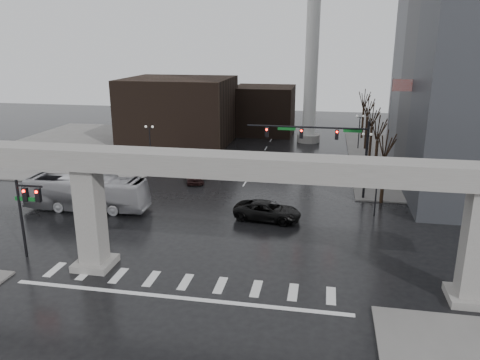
{
  "coord_description": "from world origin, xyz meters",
  "views": [
    {
      "loc": [
        8.75,
        -27.88,
        15.55
      ],
      "look_at": [
        1.98,
        8.33,
        4.5
      ],
      "focal_mm": 35.0,
      "sensor_mm": 36.0,
      "label": 1
    }
  ],
  "objects_px": {
    "pickup_truck": "(267,211)",
    "city_bus": "(86,193)",
    "far_car": "(196,174)",
    "signal_mast_arm": "(328,141)"
  },
  "relations": [
    {
      "from": "city_bus",
      "to": "far_car",
      "type": "bearing_deg",
      "value": -36.36
    },
    {
      "from": "signal_mast_arm",
      "to": "far_car",
      "type": "xyz_separation_m",
      "value": [
        -14.62,
        2.92,
        -5.02
      ]
    },
    {
      "from": "signal_mast_arm",
      "to": "pickup_truck",
      "type": "relative_size",
      "value": 2.02
    },
    {
      "from": "far_car",
      "to": "city_bus",
      "type": "bearing_deg",
      "value": -136.17
    },
    {
      "from": "signal_mast_arm",
      "to": "pickup_truck",
      "type": "bearing_deg",
      "value": -124.04
    },
    {
      "from": "pickup_truck",
      "to": "city_bus",
      "type": "distance_m",
      "value": 17.25
    },
    {
      "from": "far_car",
      "to": "pickup_truck",
      "type": "bearing_deg",
      "value": -58.66
    },
    {
      "from": "pickup_truck",
      "to": "city_bus",
      "type": "bearing_deg",
      "value": 99.45
    },
    {
      "from": "signal_mast_arm",
      "to": "pickup_truck",
      "type": "xyz_separation_m",
      "value": [
        -5.06,
        -7.49,
        -4.99
      ]
    },
    {
      "from": "pickup_truck",
      "to": "far_car",
      "type": "relative_size",
      "value": 1.26
    }
  ]
}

